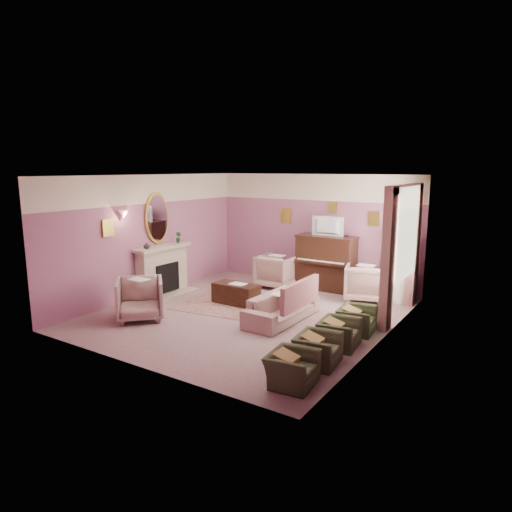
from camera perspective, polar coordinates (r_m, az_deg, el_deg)
The scene contains 48 objects.
floor at distance 9.44m, azimuth -0.96°, elevation -7.24°, with size 5.50×6.00×0.01m, color gray.
ceiling at distance 8.97m, azimuth -1.02°, elevation 10.02°, with size 5.50×6.00×0.01m, color white.
wall_back at distance 11.68m, azimuth 7.26°, elevation 3.25°, with size 5.50×0.02×2.80m, color #784E71.
wall_front at distance 6.87m, azimuth -15.10°, elevation -2.43°, with size 5.50×0.02×2.80m, color #784E71.
wall_left at distance 10.86m, azimuth -13.14°, elevation 2.48°, with size 0.02×6.00×2.80m, color #784E71.
wall_right at distance 7.93m, azimuth 15.75°, elevation -0.71°, with size 0.02×6.00×2.80m, color #784E71.
picture_rail_band at distance 11.58m, azimuth 7.37°, elevation 8.53°, with size 5.50×0.01×0.65m, color beige.
stripe_panel at distance 9.22m, azimuth 17.98°, elevation -1.29°, with size 0.01×3.00×2.15m, color #AEBB97.
fireplace_surround at distance 11.04m, azimuth -11.62°, elevation -1.82°, with size 0.30×1.40×1.10m, color #B7A48D.
fireplace_inset at distance 11.00m, azimuth -11.22°, elevation -2.65°, with size 0.18×0.72×0.68m, color black.
fire_ember at distance 11.02m, azimuth -11.04°, elevation -3.58°, with size 0.06×0.54×0.10m, color orange.
mantel_shelf at distance 10.91m, azimuth -11.62°, elevation 1.08°, with size 0.40×1.55×0.07m, color #B7A48D.
hearth at distance 11.03m, azimuth -10.77°, elevation -4.68°, with size 0.55×1.50×0.02m, color #B7A48D.
mirror_frame at distance 10.91m, azimuth -12.29°, elevation 4.67°, with size 0.04×0.72×1.20m, color gold.
mirror_glass at distance 10.89m, azimuth -12.20°, elevation 4.66°, with size 0.01×0.60×1.06m, color silver.
sconce_shade at distance 10.12m, azimuth -16.23°, elevation 5.04°, with size 0.20×0.20×0.16m, color #D88E86.
piano at distance 11.31m, azimuth 8.74°, elevation -0.89°, with size 1.40×0.60×1.30m, color black.
piano_keyshelf at distance 10.99m, azimuth 8.00°, elevation -0.85°, with size 1.30×0.12×0.06m, color black.
piano_keys at distance 10.98m, azimuth 8.01°, elevation -0.65°, with size 1.20×0.08×0.02m, color white.
piano_top at distance 11.20m, azimuth 8.84°, elevation 2.42°, with size 1.45×0.65×0.04m, color black.
television at distance 11.11m, azimuth 8.78°, elevation 3.86°, with size 0.80×0.12×0.48m, color black.
print_back_left at distance 11.97m, azimuth 3.75°, elevation 5.05°, with size 0.30×0.03×0.38m, color gold.
print_back_right at distance 11.02m, azimuth 14.51°, elevation 4.53°, with size 0.26×0.03×0.34m, color gold.
print_back_mid at distance 11.37m, azimuth 9.52°, elevation 6.03°, with size 0.22×0.03×0.26m, color gold.
print_left_wall at distance 10.00m, azimuth -18.00°, elevation 3.37°, with size 0.03×0.28×0.36m, color gold.
window_blind at distance 9.36m, azimuth 18.40°, elevation 2.75°, with size 0.03×1.40×1.80m, color beige.
curtain_left at distance 8.57m, azimuth 16.15°, elevation -0.55°, with size 0.16×0.34×2.60m, color #9B5760.
curtain_right at distance 10.33m, azimuth 19.14°, elevation 1.17°, with size 0.16×0.34×2.60m, color #9B5760.
pelmet at distance 9.31m, azimuth 18.24°, elevation 8.04°, with size 0.16×2.20×0.16m, color #9B5760.
mantel_plant at distance 11.26m, azimuth -9.67°, elevation 2.34°, with size 0.16×0.16×0.28m, color #1D5220.
mantel_vase at distance 10.54m, azimuth -13.51°, elevation 1.27°, with size 0.16×0.16×0.16m, color beige.
area_rug at distance 10.00m, azimuth -2.26°, elevation -6.15°, with size 2.50×1.80×0.01m, color #895C54.
coffee_table at distance 10.08m, azimuth -2.50°, elevation -4.73°, with size 1.00×0.50×0.45m, color black.
table_paper at distance 9.99m, azimuth -2.27°, elevation -3.50°, with size 0.35×0.28×0.01m, color silver.
sofa at distance 8.94m, azimuth 3.24°, elevation -5.81°, with size 0.61×1.83×0.74m, color #A57D77.
sofa_throw at distance 8.69m, azimuth 5.56°, elevation -4.75°, with size 0.09×1.39×0.51m, color #9B5760.
floral_armchair_left at distance 11.42m, azimuth 2.62°, elevation -1.67°, with size 0.87×0.87×0.91m, color #A57D77.
floral_armchair_right at distance 10.56m, azimuth 13.51°, elevation -3.02°, with size 0.87×0.87×0.91m, color #A57D77.
floral_armchair_front at distance 9.29m, azimuth -14.32°, elevation -4.97°, with size 0.87×0.87×0.91m, color #A57D77.
olive_chair_a at distance 6.44m, azimuth 4.53°, elevation -13.25°, with size 0.50×0.71×0.61m, color #394026.
olive_chair_b at distance 7.12m, azimuth 7.73°, elevation -10.90°, with size 0.50×0.71×0.61m, color #394026.
olive_chair_c at distance 7.82m, azimuth 10.33°, elevation -8.94°, with size 0.50×0.71×0.61m, color #394026.
olive_chair_d at distance 8.55m, azimuth 12.48°, elevation -7.30°, with size 0.50×0.71×0.61m, color #394026.
side_table at distance 10.68m, azimuth 17.38°, elevation -3.62°, with size 0.52×0.52×0.70m, color silver.
side_plant_big at distance 10.57m, azimuth 17.53°, elevation -0.89°, with size 0.30×0.30×0.34m, color #1D5220.
side_plant_small at distance 10.45m, azimuth 18.01°, elevation -1.22°, with size 0.16×0.16×0.28m, color #1D5220.
palm_pot at distance 10.82m, azimuth 16.84°, elevation -4.40°, with size 0.34×0.34×0.34m, color brown.
palm_plant at distance 10.62m, azimuth 17.10°, elevation 0.24°, with size 0.76×0.76×1.44m, color #1D5220.
Camera 1 is at (5.00, -7.44, 2.94)m, focal length 32.00 mm.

